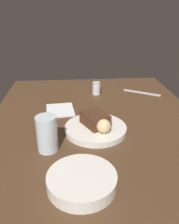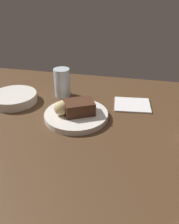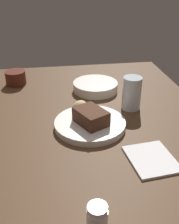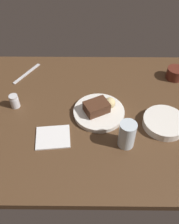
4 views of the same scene
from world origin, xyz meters
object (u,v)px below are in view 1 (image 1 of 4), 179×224
(dessert_plate, at_px, (95,129))
(butter_knife, at_px, (142,93))
(salt_shaker, at_px, (96,88))
(folded_napkin, at_px, (60,110))
(water_glass, at_px, (47,134))
(chocolate_cake_slice, at_px, (95,119))
(side_bowl, at_px, (82,180))
(bread_roll, at_px, (104,126))

(dessert_plate, height_order, butter_knife, dessert_plate)
(salt_shaker, bearing_deg, folded_napkin, -43.39)
(dessert_plate, xyz_separation_m, water_glass, (0.10, -0.16, 0.05))
(water_glass, bearing_deg, chocolate_cake_slice, 125.28)
(chocolate_cake_slice, xyz_separation_m, water_glass, (0.11, -0.16, 0.01))
(chocolate_cake_slice, xyz_separation_m, side_bowl, (0.28, -0.06, -0.03))
(salt_shaker, relative_size, water_glass, 0.54)
(dessert_plate, relative_size, folded_napkin, 1.64)
(salt_shaker, xyz_separation_m, butter_knife, (0.01, 0.23, -0.03))
(bread_roll, relative_size, water_glass, 0.42)
(chocolate_cake_slice, bearing_deg, bread_roll, 22.34)
(bread_roll, bearing_deg, butter_knife, 148.09)
(salt_shaker, distance_m, folded_napkin, 0.26)
(water_glass, xyz_separation_m, folded_napkin, (-0.29, 0.03, -0.05))
(dessert_plate, distance_m, bread_roll, 0.06)
(chocolate_cake_slice, bearing_deg, water_glass, -54.72)
(bread_roll, xyz_separation_m, side_bowl, (0.22, -0.09, -0.03))
(salt_shaker, xyz_separation_m, water_glass, (0.47, -0.20, 0.03))
(chocolate_cake_slice, xyz_separation_m, butter_knife, (-0.35, 0.28, -0.04))
(dessert_plate, height_order, salt_shaker, salt_shaker)
(dessert_plate, height_order, water_glass, water_glass)
(side_bowl, distance_m, butter_knife, 0.72)
(side_bowl, height_order, folded_napkin, side_bowl)
(dessert_plate, bearing_deg, bread_roll, 26.03)
(side_bowl, xyz_separation_m, folded_napkin, (-0.45, -0.07, -0.01))
(bread_roll, bearing_deg, chocolate_cake_slice, -157.66)
(dessert_plate, xyz_separation_m, chocolate_cake_slice, (-0.01, -0.00, 0.03))
(bread_roll, xyz_separation_m, folded_napkin, (-0.23, -0.15, -0.04))
(chocolate_cake_slice, distance_m, side_bowl, 0.29)
(bread_roll, height_order, folded_napkin, bread_roll)
(water_glass, xyz_separation_m, side_bowl, (0.17, 0.10, -0.04))
(butter_knife, bearing_deg, dessert_plate, 84.18)
(chocolate_cake_slice, distance_m, salt_shaker, 0.36)
(chocolate_cake_slice, relative_size, bread_roll, 2.03)
(bread_roll, height_order, side_bowl, bread_roll)
(water_glass, height_order, butter_knife, water_glass)
(salt_shaker, xyz_separation_m, side_bowl, (0.64, -0.11, -0.01))
(chocolate_cake_slice, relative_size, water_glass, 0.86)
(salt_shaker, distance_m, side_bowl, 0.65)
(chocolate_cake_slice, bearing_deg, folded_napkin, -143.00)
(bread_roll, bearing_deg, water_glass, -73.11)
(chocolate_cake_slice, bearing_deg, dessert_plate, 4.92)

